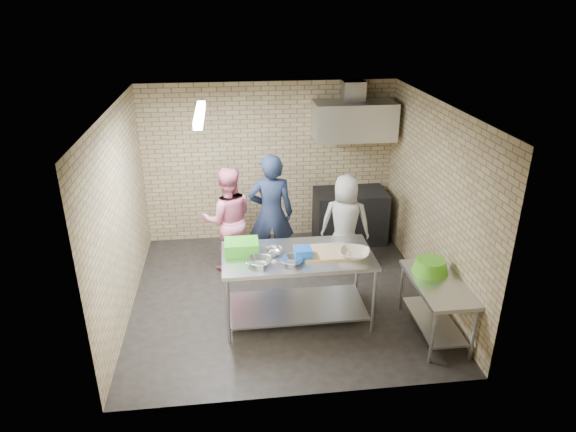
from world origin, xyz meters
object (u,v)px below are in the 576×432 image
at_px(bottle_green, 378,122).
at_px(man_navy, 271,214).
at_px(bottle_red, 354,122).
at_px(blue_tub, 303,253).
at_px(prep_table, 297,287).
at_px(green_crate, 242,247).
at_px(woman_pink, 228,220).
at_px(green_basin, 430,266).
at_px(side_counter, 435,308).
at_px(woman_white, 345,223).
at_px(stove, 350,216).

xyz_separation_m(bottle_green, man_navy, (-1.88, -1.10, -1.08)).
bearing_deg(bottle_red, blue_tub, -115.51).
xyz_separation_m(prep_table, man_navy, (-0.21, 1.36, 0.46)).
xyz_separation_m(green_crate, woman_pink, (-0.16, 1.36, -0.22)).
relative_size(bottle_red, man_navy, 0.10).
height_order(prep_table, green_basin, prep_table).
bearing_deg(prep_table, woman_pink, 120.34).
bearing_deg(side_counter, woman_white, 112.94).
distance_m(green_crate, green_basin, 2.39).
xyz_separation_m(bottle_red, man_navy, (-1.48, -1.10, -1.09)).
xyz_separation_m(green_crate, woman_white, (1.61, 1.15, -0.27)).
height_order(green_crate, woman_white, woman_white).
distance_m(stove, woman_pink, 2.24).
bearing_deg(man_navy, blue_tub, 103.23).
bearing_deg(prep_table, side_counter, -17.67).
bearing_deg(woman_white, green_basin, 131.00).
relative_size(prep_table, side_counter, 1.59).
xyz_separation_m(prep_table, woman_white, (0.91, 1.27, 0.29)).
height_order(stove, green_basin, green_basin).
xyz_separation_m(blue_tub, green_basin, (1.60, -0.18, -0.19)).
bearing_deg(bottle_green, stove, -151.93).
relative_size(prep_table, woman_pink, 1.16).
bearing_deg(stove, green_crate, -132.47).
xyz_separation_m(stove, blue_tub, (-1.17, -2.32, 0.57)).
relative_size(blue_tub, bottle_green, 1.41).
height_order(green_basin, bottle_green, bottle_green).
bearing_deg(woman_white, man_navy, 10.70).
bearing_deg(side_counter, stove, 99.29).
distance_m(stove, green_basin, 2.57).
xyz_separation_m(green_basin, bottle_green, (0.02, 2.74, 1.18)).
bearing_deg(stove, woman_pink, -160.41).
xyz_separation_m(stove, green_basin, (0.43, -2.50, 0.38)).
bearing_deg(green_crate, stove, 47.53).
bearing_deg(green_basin, side_counter, -85.43).
relative_size(green_crate, woman_white, 0.28).
bearing_deg(woman_white, bottle_green, -107.10).
relative_size(prep_table, woman_white, 1.25).
bearing_deg(bottle_red, bottle_green, 0.00).
height_order(stove, green_crate, green_crate).
distance_m(stove, man_navy, 1.74).
distance_m(blue_tub, man_navy, 1.48).
bearing_deg(prep_table, blue_tub, -63.43).
height_order(prep_table, man_navy, man_navy).
bearing_deg(green_basin, blue_tub, 173.50).
distance_m(blue_tub, bottle_red, 3.01).
distance_m(side_counter, bottle_green, 3.41).
bearing_deg(man_navy, woman_white, 178.25).
relative_size(man_navy, woman_white, 1.22).
bearing_deg(blue_tub, woman_pink, 120.11).
xyz_separation_m(stove, woman_white, (-0.31, -0.95, 0.32)).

